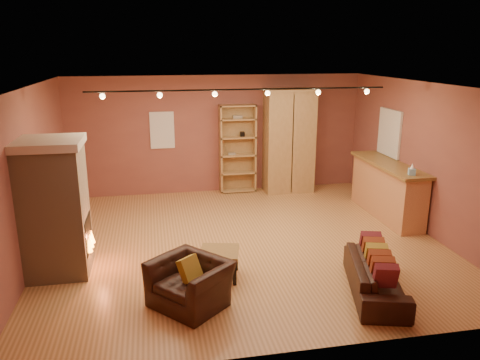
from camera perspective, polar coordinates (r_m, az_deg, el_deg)
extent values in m
plane|color=#9D6838|center=(8.59, 0.42, -7.53)|extent=(7.00, 7.00, 0.00)
plane|color=brown|center=(7.91, 0.47, 11.43)|extent=(7.00, 7.00, 0.00)
cube|color=brown|center=(11.27, -2.80, 5.56)|extent=(7.00, 0.02, 2.80)
cube|color=brown|center=(8.23, -24.21, 0.30)|extent=(0.02, 6.50, 2.80)
cube|color=brown|center=(9.45, 21.76, 2.43)|extent=(0.02, 6.50, 2.80)
cube|color=tan|center=(7.68, -21.59, -3.58)|extent=(0.90, 0.90, 2.00)
cube|color=beige|center=(7.42, -22.41, 4.17)|extent=(0.98, 0.98, 0.12)
cube|color=black|center=(7.75, -18.30, -6.25)|extent=(0.10, 0.65, 0.55)
cone|color=orange|center=(7.78, -17.78, -7.06)|extent=(0.10, 0.10, 0.22)
cube|color=silver|center=(11.13, -9.47, 6.01)|extent=(0.56, 0.04, 0.86)
cube|color=tan|center=(11.39, -0.43, 3.94)|extent=(0.87, 0.04, 2.12)
cube|color=tan|center=(11.18, -2.38, 3.70)|extent=(0.04, 0.34, 2.12)
cube|color=tan|center=(11.33, 1.77, 3.87)|extent=(0.04, 0.34, 2.12)
cube|color=gray|center=(11.25, -1.02, 3.18)|extent=(0.18, 0.12, 0.05)
cube|color=black|center=(11.20, 0.29, 5.60)|extent=(0.10, 0.10, 0.12)
cube|color=tan|center=(11.51, -0.28, -1.19)|extent=(0.87, 0.34, 0.04)
cube|color=tan|center=(11.38, -0.29, 0.94)|extent=(0.87, 0.34, 0.04)
cube|color=tan|center=(11.28, -0.29, 3.07)|extent=(0.87, 0.34, 0.03)
cube|color=tan|center=(11.19, -0.29, 5.24)|extent=(0.87, 0.34, 0.04)
cube|color=tan|center=(11.12, -0.30, 7.44)|extent=(0.87, 0.34, 0.04)
cube|color=tan|center=(11.08, -0.30, 9.06)|extent=(0.87, 0.34, 0.04)
cube|color=tan|center=(11.36, 5.97, 4.62)|extent=(1.16, 0.63, 2.43)
cube|color=olive|center=(11.07, 6.43, 4.30)|extent=(0.02, 0.01, 2.33)
cube|color=tan|center=(11.19, 6.15, 10.87)|extent=(1.22, 0.69, 0.06)
cube|color=tan|center=(10.18, 17.47, -1.29)|extent=(0.51, 2.26, 1.08)
cube|color=olive|center=(10.03, 17.74, 1.82)|extent=(0.63, 2.38, 0.06)
cube|color=#89BDDC|center=(9.21, 20.21, 0.96)|extent=(0.15, 0.15, 0.12)
cone|color=white|center=(9.18, 20.28, 1.62)|extent=(0.08, 0.08, 0.10)
cube|color=silver|center=(10.57, 17.76, 5.51)|extent=(0.05, 0.90, 1.00)
imported|color=black|center=(7.05, 16.24, -10.66)|extent=(0.94, 1.79, 0.67)
cube|color=maroon|center=(6.48, 17.32, -11.08)|extent=(0.35, 0.30, 0.36)
cube|color=brown|center=(6.67, 16.93, -10.23)|extent=(0.35, 0.30, 0.36)
cube|color=brown|center=(6.86, 16.55, -9.44)|extent=(0.35, 0.30, 0.36)
cube|color=#A5872A|center=(7.06, 16.20, -8.68)|extent=(0.35, 0.30, 0.36)
cube|color=brown|center=(7.26, 15.87, -7.97)|extent=(0.35, 0.30, 0.36)
cube|color=maroon|center=(7.45, 15.56, -7.29)|extent=(0.35, 0.30, 0.36)
imported|color=black|center=(6.50, -6.12, -11.54)|extent=(1.13, 1.16, 0.86)
cube|color=#A5872A|center=(6.45, -6.15, -10.70)|extent=(0.38, 0.38, 0.34)
cube|color=olive|center=(7.19, -2.52, -8.77)|extent=(0.69, 0.69, 0.05)
cube|color=black|center=(7.04, -4.19, -11.36)|extent=(0.05, 0.05, 0.39)
cube|color=black|center=(7.10, -0.24, -11.06)|extent=(0.05, 0.05, 0.39)
cube|color=black|center=(7.47, -4.63, -9.69)|extent=(0.05, 0.05, 0.39)
cube|color=black|center=(7.53, -0.93, -9.42)|extent=(0.05, 0.05, 0.39)
cylinder|color=black|center=(8.11, 0.18, 10.98)|extent=(5.20, 0.03, 0.03)
sphere|color=#FFD88C|center=(8.01, -16.44, 9.78)|extent=(0.09, 0.09, 0.09)
sphere|color=#FFD88C|center=(7.97, -9.76, 10.16)|extent=(0.09, 0.09, 0.09)
sphere|color=#FFD88C|center=(8.05, -3.09, 10.41)|extent=(0.09, 0.09, 0.09)
sphere|color=#FFD88C|center=(8.22, 3.39, 10.52)|extent=(0.09, 0.09, 0.09)
sphere|color=#FFD88C|center=(8.49, 9.52, 10.51)|extent=(0.09, 0.09, 0.09)
sphere|color=#FFD88C|center=(8.85, 15.21, 10.39)|extent=(0.09, 0.09, 0.09)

